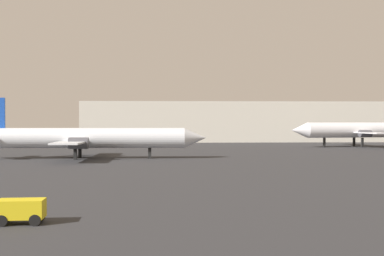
{
  "coord_description": "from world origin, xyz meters",
  "views": [
    {
      "loc": [
        -3.41,
        -13.11,
        5.52
      ],
      "look_at": [
        -0.49,
        47.73,
        4.51
      ],
      "focal_mm": 46.51,
      "sensor_mm": 36.0,
      "label": 1
    }
  ],
  "objects": [
    {
      "name": "airplane_far_left",
      "position": [
        34.51,
        86.26,
        3.42
      ],
      "size": [
        27.08,
        19.56,
        9.08
      ],
      "rotation": [
        0.0,
        0.0,
        3.3
      ],
      "color": "white",
      "rests_on": "ground_plane"
    },
    {
      "name": "airplane_distant",
      "position": [
        -15.14,
        57.74,
        2.93
      ],
      "size": [
        33.74,
        19.14,
        8.63
      ],
      "rotation": [
        0.0,
        0.0,
        -0.01
      ],
      "color": "silver",
      "rests_on": "ground_plane"
    },
    {
      "name": "baggage_cart",
      "position": [
        -11.19,
        13.5,
        0.76
      ],
      "size": [
        2.46,
        1.47,
        1.3
      ],
      "rotation": [
        0.0,
        0.0,
        0.05
      ],
      "color": "gold",
      "rests_on": "ground_plane"
    },
    {
      "name": "terminal_building",
      "position": [
        19.92,
        117.57,
        5.01
      ],
      "size": [
        89.13,
        22.53,
        10.01
      ],
      "primitive_type": "cube",
      "color": "beige",
      "rests_on": "ground_plane"
    }
  ]
}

